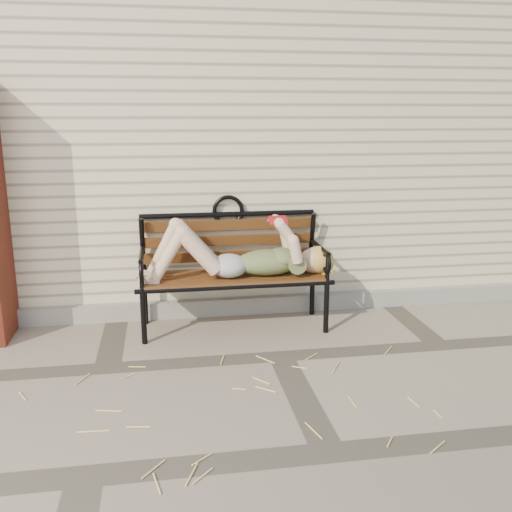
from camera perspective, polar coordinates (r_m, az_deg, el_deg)
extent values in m
plane|color=gray|center=(4.28, 2.52, -9.98)|extent=(80.00, 80.00, 0.00)
cube|color=beige|center=(6.87, -2.58, 12.02)|extent=(8.00, 4.00, 3.00)
cube|color=gray|center=(5.14, 0.31, -4.88)|extent=(8.00, 0.10, 0.15)
cylinder|color=black|center=(4.50, -11.19, -5.96)|extent=(0.04, 0.04, 0.44)
cylinder|color=black|center=(4.92, -11.05, -4.21)|extent=(0.04, 0.04, 0.44)
cylinder|color=black|center=(4.67, 7.05, -5.03)|extent=(0.04, 0.04, 0.44)
cylinder|color=black|center=(5.08, 5.65, -3.43)|extent=(0.04, 0.04, 0.44)
cube|color=brown|center=(4.67, -2.27, -2.09)|extent=(1.50, 0.48, 0.03)
cylinder|color=black|center=(4.46, -1.91, -3.12)|extent=(1.58, 0.04, 0.04)
cylinder|color=black|center=(4.89, -2.59, -1.60)|extent=(1.58, 0.04, 0.04)
torus|color=black|center=(4.88, -2.80, 4.54)|extent=(0.27, 0.04, 0.27)
ellipsoid|color=#0A384B|center=(4.65, 1.14, -0.64)|extent=(0.53, 0.31, 0.21)
ellipsoid|color=#0A384B|center=(4.66, 2.57, -0.17)|extent=(0.26, 0.30, 0.16)
ellipsoid|color=#B3B3B8|center=(4.61, -2.72, -0.98)|extent=(0.30, 0.34, 0.19)
sphere|color=beige|center=(4.73, 5.72, -0.45)|extent=(0.22, 0.22, 0.22)
ellipsoid|color=#E1B754|center=(4.74, 6.30, -0.36)|extent=(0.25, 0.25, 0.23)
cube|color=#A51218|center=(4.58, 2.14, 3.93)|extent=(0.14, 0.02, 0.02)
cube|color=white|center=(4.55, 2.24, 3.51)|extent=(0.14, 0.09, 0.05)
cube|color=white|center=(4.63, 2.03, 3.70)|extent=(0.14, 0.09, 0.05)
cube|color=#A51218|center=(4.55, 2.24, 3.55)|extent=(0.15, 0.09, 0.05)
cube|color=#A51218|center=(4.63, 2.02, 3.75)|extent=(0.15, 0.09, 0.05)
cylinder|color=#DECF6C|center=(4.13, -12.89, -11.14)|extent=(0.14, 0.10, 0.01)
cylinder|color=#DECF6C|center=(3.81, -3.83, -13.04)|extent=(0.03, 0.15, 0.01)
cylinder|color=#DECF6C|center=(3.91, 0.13, -12.29)|extent=(0.17, 0.03, 0.01)
cylinder|color=#DECF6C|center=(3.77, -19.86, -14.26)|extent=(0.17, 0.02, 0.01)
cylinder|color=#DECF6C|center=(3.48, 8.44, -16.04)|extent=(0.05, 0.19, 0.01)
cylinder|color=#DECF6C|center=(3.61, 0.12, -14.63)|extent=(0.09, 0.10, 0.01)
cylinder|color=#DECF6C|center=(2.94, -0.68, -22.07)|extent=(0.19, 0.05, 0.01)
cylinder|color=#DECF6C|center=(3.24, -15.11, -18.88)|extent=(0.13, 0.12, 0.01)
cylinder|color=#DECF6C|center=(3.72, -22.44, -14.87)|extent=(0.15, 0.04, 0.01)
cylinder|color=#DECF6C|center=(4.22, 9.15, -10.39)|extent=(0.17, 0.10, 0.01)
cylinder|color=#DECF6C|center=(3.07, -5.60, -20.42)|extent=(0.08, 0.10, 0.01)
cylinder|color=#DECF6C|center=(4.48, 8.55, -8.91)|extent=(0.06, 0.19, 0.01)
cylinder|color=#DECF6C|center=(3.31, 2.02, -17.51)|extent=(0.03, 0.11, 0.01)
cylinder|color=#DECF6C|center=(3.86, 6.59, -12.73)|extent=(0.04, 0.14, 0.01)
cylinder|color=#DECF6C|center=(4.03, 6.95, -11.52)|extent=(0.05, 0.16, 0.01)
cylinder|color=#DECF6C|center=(3.74, -23.48, -14.85)|extent=(0.13, 0.09, 0.01)
cylinder|color=#DECF6C|center=(4.03, -22.49, -12.56)|extent=(0.08, 0.08, 0.01)
cylinder|color=#DECF6C|center=(2.99, 9.75, -21.67)|extent=(0.07, 0.08, 0.01)
cylinder|color=#DECF6C|center=(2.93, -13.44, -22.67)|extent=(0.02, 0.10, 0.01)
cylinder|color=#DECF6C|center=(3.35, 14.38, -17.62)|extent=(0.18, 0.08, 0.01)
cylinder|color=#DECF6C|center=(3.49, -8.56, -15.91)|extent=(0.01, 0.12, 0.01)
cylinder|color=#DECF6C|center=(3.05, -5.24, -20.62)|extent=(0.03, 0.19, 0.01)
cylinder|color=#DECF6C|center=(3.15, -23.48, -20.68)|extent=(0.08, 0.06, 0.01)
cylinder|color=#DECF6C|center=(3.88, -21.51, -13.57)|extent=(0.04, 0.18, 0.01)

